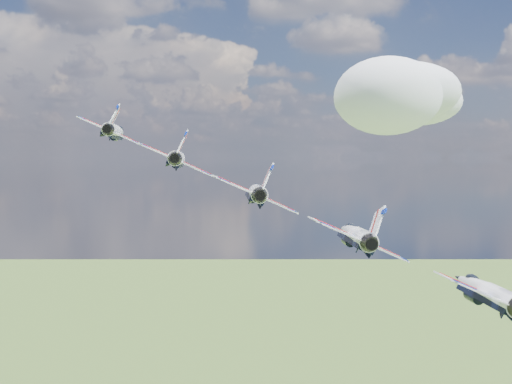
{
  "coord_description": "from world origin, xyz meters",
  "views": [
    {
      "loc": [
        -19.62,
        -76.77,
        158.1
      ],
      "look_at": [
        -16.76,
        -10.61,
        154.58
      ],
      "focal_mm": 45.0,
      "sensor_mm": 36.0,
      "label": 1
    }
  ],
  "objects_px": {
    "jet_4": "(485,291)",
    "jet_2": "(256,192)",
    "jet_0": "(115,131)",
    "jet_1": "(178,158)",
    "jet_3": "(355,235)"
  },
  "relations": [
    {
      "from": "jet_4",
      "to": "jet_2",
      "type": "bearing_deg",
      "value": 134.53
    },
    {
      "from": "jet_0",
      "to": "jet_4",
      "type": "height_order",
      "value": "jet_0"
    },
    {
      "from": "jet_0",
      "to": "jet_1",
      "type": "height_order",
      "value": "jet_0"
    },
    {
      "from": "jet_0",
      "to": "jet_1",
      "type": "xyz_separation_m",
      "value": [
        8.66,
        -8.5,
        -3.48
      ]
    },
    {
      "from": "jet_0",
      "to": "jet_4",
      "type": "relative_size",
      "value": 1.0
    },
    {
      "from": "jet_0",
      "to": "jet_4",
      "type": "xyz_separation_m",
      "value": [
        34.65,
        -34.01,
        -13.91
      ]
    },
    {
      "from": "jet_1",
      "to": "jet_2",
      "type": "height_order",
      "value": "jet_1"
    },
    {
      "from": "jet_0",
      "to": "jet_3",
      "type": "height_order",
      "value": "jet_0"
    },
    {
      "from": "jet_0",
      "to": "jet_2",
      "type": "xyz_separation_m",
      "value": [
        17.32,
        -17.01,
        -6.96
      ]
    },
    {
      "from": "jet_0",
      "to": "jet_2",
      "type": "height_order",
      "value": "jet_0"
    },
    {
      "from": "jet_1",
      "to": "jet_2",
      "type": "relative_size",
      "value": 1.0
    },
    {
      "from": "jet_0",
      "to": "jet_3",
      "type": "xyz_separation_m",
      "value": [
        25.98,
        -25.51,
        -10.43
      ]
    },
    {
      "from": "jet_2",
      "to": "jet_1",
      "type": "bearing_deg",
      "value": 134.53
    },
    {
      "from": "jet_4",
      "to": "jet_3",
      "type": "bearing_deg",
      "value": 134.53
    },
    {
      "from": "jet_1",
      "to": "jet_3",
      "type": "height_order",
      "value": "jet_1"
    }
  ]
}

